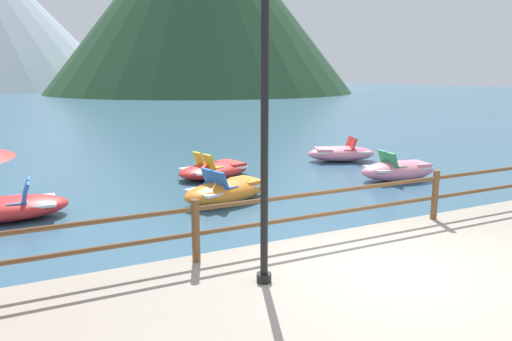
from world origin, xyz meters
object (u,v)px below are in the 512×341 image
object	(u,v)px
pedal_boat_3	(341,153)
lamp_post	(265,74)
pedal_boat_2	(8,207)
pedal_boat_4	(214,170)
pedal_boat_1	(227,190)
pedal_boat_0	(398,170)

from	to	relation	value
pedal_boat_3	lamp_post	bearing A→B (deg)	-130.86
lamp_post	pedal_boat_2	xyz separation A→B (m)	(-3.24, 6.04, -2.87)
pedal_boat_4	pedal_boat_3	bearing A→B (deg)	6.93
pedal_boat_2	pedal_boat_1	bearing A→B (deg)	-8.58
pedal_boat_0	pedal_boat_1	xyz separation A→B (m)	(-5.55, -0.02, -0.02)
pedal_boat_1	pedal_boat_4	bearing A→B (deg)	75.63
pedal_boat_0	pedal_boat_2	world-z (taller)	pedal_boat_0
pedal_boat_3	pedal_boat_0	bearing A→B (deg)	-95.29
lamp_post	pedal_boat_4	xyz separation A→B (m)	(2.32, 8.02, -2.89)
lamp_post	pedal_boat_2	bearing A→B (deg)	118.25
pedal_boat_0	pedal_boat_2	size ratio (longest dim) A/B	1.02
pedal_boat_2	pedal_boat_4	size ratio (longest dim) A/B	0.94
lamp_post	pedal_boat_0	distance (m)	9.36
lamp_post	pedal_boat_4	bearing A→B (deg)	73.85
pedal_boat_1	pedal_boat_3	xyz separation A→B (m)	(5.85, 3.35, 0.00)
lamp_post	pedal_boat_3	bearing A→B (deg)	49.14
lamp_post	pedal_boat_2	size ratio (longest dim) A/B	1.85
pedal_boat_0	pedal_boat_2	xyz separation A→B (m)	(-10.41, 0.72, -0.04)
pedal_boat_1	pedal_boat_4	size ratio (longest dim) A/B	1.01
pedal_boat_0	pedal_boat_4	xyz separation A→B (m)	(-4.85, 2.71, -0.06)
pedal_boat_1	pedal_boat_3	world-z (taller)	pedal_boat_3
pedal_boat_0	pedal_boat_3	xyz separation A→B (m)	(0.31, 3.33, -0.02)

